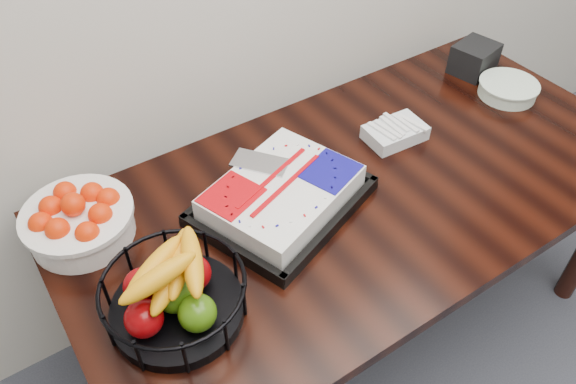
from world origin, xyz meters
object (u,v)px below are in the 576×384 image
table (364,203)px  fruit_basket (174,294)px  tangerine_bowl (77,214)px  cake_tray (282,195)px  napkin_box (474,58)px  plate_stack (508,89)px

table → fruit_basket: bearing=-170.9°
table → fruit_basket: size_ratio=5.38×
table → tangerine_bowl: tangerine_bowl is taller
tangerine_bowl → cake_tray: bearing=-22.1°
napkin_box → cake_tray: bearing=-168.5°
cake_tray → fruit_basket: fruit_basket is taller
tangerine_bowl → fruit_basket: bearing=-74.2°
tangerine_bowl → napkin_box: (1.47, -0.01, -0.03)m
tangerine_bowl → table: bearing=-18.8°
plate_stack → napkin_box: (0.01, 0.18, 0.03)m
cake_tray → plate_stack: 0.96m
table → napkin_box: (0.71, 0.25, 0.14)m
plate_stack → fruit_basket: bearing=-172.4°
table → fruit_basket: 0.69m
table → plate_stack: bearing=6.1°
table → plate_stack: plate_stack is taller
tangerine_bowl → plate_stack: 1.47m
table → cake_tray: bearing=168.1°
cake_tray → table: bearing=-11.9°
cake_tray → fruit_basket: size_ratio=1.64×
cake_tray → tangerine_bowl: (-0.50, 0.20, 0.04)m
fruit_basket → plate_stack: size_ratio=1.63×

